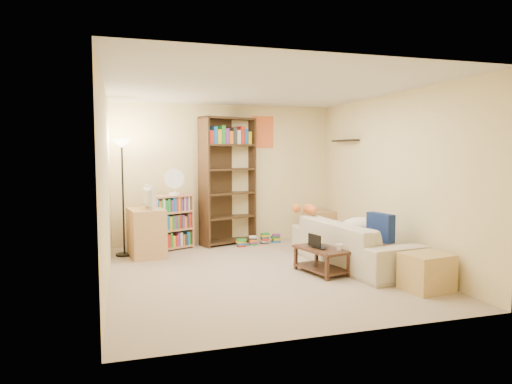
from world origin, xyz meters
TOP-DOWN VIEW (x-y plane):
  - room at (0.00, 0.01)m, footprint 4.50×4.54m
  - sofa at (1.41, 0.02)m, footprint 2.41×1.34m
  - navy_pillow at (1.57, -0.45)m, footprint 0.21×0.45m
  - cream_blanket at (1.57, 0.09)m, footprint 0.60×0.43m
  - tabby_cat at (1.04, 0.84)m, footprint 0.52×0.22m
  - coffee_table at (0.78, -0.27)m, footprint 0.61×0.86m
  - laptop at (0.79, -0.23)m, footprint 0.46×0.40m
  - laptop_screen at (0.68, -0.25)m, footprint 0.07×0.25m
  - mug at (0.93, -0.48)m, footprint 0.16×0.16m
  - tv_remote at (0.80, 0.00)m, footprint 0.11×0.14m
  - tv_stand at (-1.46, 1.44)m, footprint 0.61×0.78m
  - television at (-1.46, 1.44)m, footprint 0.66×0.27m
  - tall_bookshelf at (0.01, 2.05)m, footprint 1.07×0.68m
  - short_bookshelf at (-1.02, 1.86)m, footprint 0.78×0.56m
  - desk_fan at (-0.97, 1.82)m, footprint 0.33×0.19m
  - floor_lamp at (-1.80, 1.60)m, footprint 0.31×0.31m
  - side_table at (1.72, 1.90)m, footprint 0.56×0.56m
  - end_cabinet at (1.65, -1.35)m, footprint 0.59×0.52m
  - book_stacks at (0.53, 1.83)m, footprint 0.87×0.32m

SIDE VIEW (x-z plane):
  - book_stacks at x=0.53m, z-range -0.01..0.18m
  - coffee_table at x=0.78m, z-range 0.04..0.38m
  - end_cabinet at x=1.65m, z-range 0.00..0.45m
  - side_table at x=1.72m, z-range 0.00..0.55m
  - sofa at x=1.41m, z-range 0.00..0.65m
  - tv_remote at x=0.80m, z-range 0.35..0.36m
  - laptop at x=0.79m, z-range 0.35..0.37m
  - tv_stand at x=-1.46m, z-range 0.00..0.76m
  - mug at x=0.93m, z-range 0.35..0.44m
  - laptop_screen at x=0.68m, z-range 0.36..0.54m
  - short_bookshelf at x=-1.02m, z-range 0.00..0.93m
  - cream_blanket at x=1.57m, z-range 0.43..0.69m
  - navy_pillow at x=1.57m, z-range 0.43..0.82m
  - tabby_cat at x=1.04m, z-range 0.65..0.83m
  - television at x=-1.46m, z-range 0.76..1.13m
  - desk_fan at x=-0.97m, z-range 0.94..1.38m
  - tall_bookshelf at x=0.01m, z-range 0.06..2.32m
  - floor_lamp at x=-1.80m, z-range 0.55..2.41m
  - room at x=0.00m, z-range 0.36..2.88m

